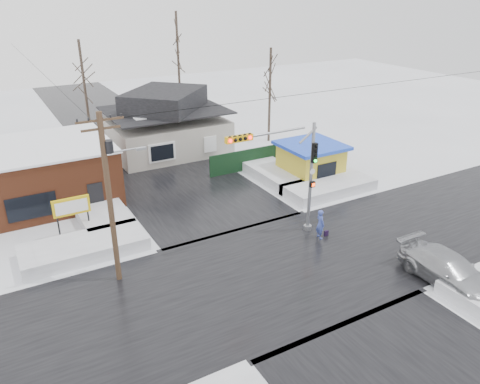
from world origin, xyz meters
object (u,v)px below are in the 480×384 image
utility_pole (110,190)px  pedestrian (320,224)px  car (448,270)px  traffic_signal (291,167)px  marquee_sign (71,207)px  kiosk (311,161)px

utility_pole → pedestrian: size_ratio=4.80×
pedestrian → car: bearing=-153.1°
traffic_signal → pedestrian: size_ratio=3.73×
marquee_sign → kiosk: size_ratio=0.55×
utility_pole → pedestrian: bearing=-8.2°
kiosk → pedestrian: kiosk is taller
marquee_sign → traffic_signal: bearing=-29.7°
marquee_sign → pedestrian: size_ratio=1.36×
traffic_signal → pedestrian: 4.10m
utility_pole → marquee_sign: utility_pole is taller
marquee_sign → car: bearing=-43.2°
traffic_signal → kiosk: (7.07, 7.03, -3.08)m
traffic_signal → pedestrian: (1.55, -1.19, -3.60)m
pedestrian → car: (2.74, -7.06, -0.13)m
marquee_sign → kiosk: 18.51m
traffic_signal → kiosk: 10.43m
traffic_signal → car: 10.02m
kiosk → car: kiosk is taller
traffic_signal → utility_pole: 10.39m
traffic_signal → utility_pole: (-10.36, 0.53, 0.57)m
utility_pole → marquee_sign: 6.87m
pedestrian → car: 7.58m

